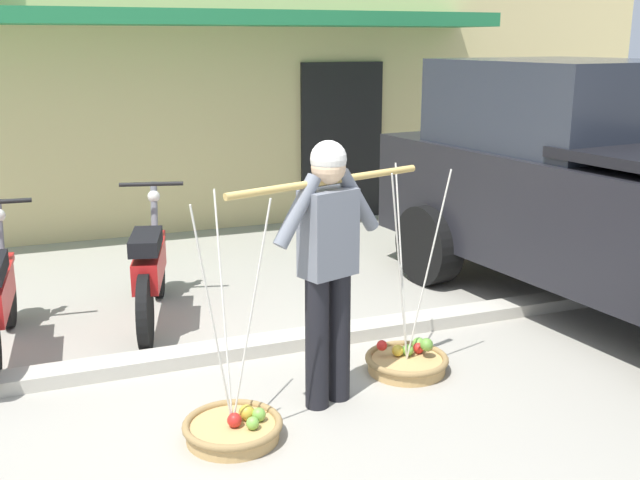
% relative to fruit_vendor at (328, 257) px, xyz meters
% --- Properties ---
extents(ground_plane, '(90.00, 90.00, 0.00)m').
position_rel_fruit_vendor_xyz_m(ground_plane, '(-0.25, 0.24, -0.98)').
color(ground_plane, '#9E998C').
extents(sidewalk_curb, '(20.00, 0.24, 0.10)m').
position_rel_fruit_vendor_xyz_m(sidewalk_curb, '(-0.25, 0.94, -0.93)').
color(sidewalk_curb, '#BAB4A5').
rests_on(sidewalk_curb, ground).
extents(fruit_vendor, '(1.40, 0.51, 1.70)m').
position_rel_fruit_vendor_xyz_m(fruit_vendor, '(0.00, 0.00, 0.00)').
color(fruit_vendor, black).
rests_on(fruit_vendor, ground).
extents(fruit_basket_left_side, '(0.59, 0.59, 1.45)m').
position_rel_fruit_vendor_xyz_m(fruit_basket_left_side, '(0.70, 0.24, -0.90)').
color(fruit_basket_left_side, tan).
rests_on(fruit_basket_left_side, ground).
extents(fruit_basket_right_side, '(0.59, 0.59, 1.45)m').
position_rel_fruit_vendor_xyz_m(fruit_basket_right_side, '(-0.69, -0.24, -0.90)').
color(fruit_basket_right_side, tan).
rests_on(fruit_basket_right_side, ground).
extents(motorcycle_third_in_row, '(0.63, 1.79, 1.09)m').
position_rel_fruit_vendor_xyz_m(motorcycle_third_in_row, '(-0.81, 1.88, -0.52)').
color(motorcycle_third_in_row, black).
rests_on(motorcycle_third_in_row, ground).
extents(parked_truck, '(2.58, 4.89, 2.10)m').
position_rel_fruit_vendor_xyz_m(parked_truck, '(2.92, 0.76, 0.06)').
color(parked_truck, black).
rests_on(parked_truck, ground).
extents(storefront_building, '(13.00, 6.00, 4.20)m').
position_rel_fruit_vendor_xyz_m(storefront_building, '(0.16, 7.28, 1.13)').
color(storefront_building, '#DBC684').
rests_on(storefront_building, ground).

